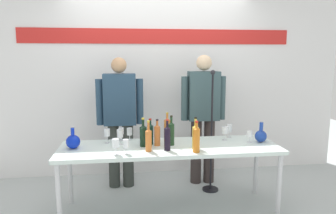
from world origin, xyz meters
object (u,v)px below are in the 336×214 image
at_px(presenter_left, 120,115).
at_px(wine_bottle_6, 195,136).
at_px(wine_bottle_4, 143,135).
at_px(wine_glass_right_0, 225,130).
at_px(wine_bottle_8, 171,133).
at_px(wine_bottle_1, 196,139).
at_px(presenter_right, 203,112).
at_px(wine_bottle_5, 150,133).
at_px(microphone_stand, 211,151).
at_px(wine_glass_right_2, 229,128).
at_px(wine_glass_left_2, 129,132).
at_px(wine_glass_left_4, 126,144).
at_px(decanter_blue_right, 261,136).
at_px(wine_glass_left_5, 121,131).
at_px(wine_bottle_7, 167,129).
at_px(decanter_blue_left, 73,141).
at_px(wine_bottle_2, 149,139).
at_px(wine_glass_left_3, 107,133).
at_px(display_table, 170,151).
at_px(wine_glass_left_0, 116,143).
at_px(wine_glass_left_1, 120,134).
at_px(wine_glass_right_1, 249,134).
at_px(wine_bottle_0, 167,137).
at_px(wine_bottle_3, 157,134).

height_order(presenter_left, wine_bottle_6, presenter_left).
distance_m(wine_bottle_4, wine_glass_right_0, 0.94).
distance_m(wine_bottle_6, wine_bottle_8, 0.28).
distance_m(presenter_left, wine_bottle_1, 1.25).
height_order(presenter_right, wine_bottle_5, presenter_right).
distance_m(presenter_right, microphone_stand, 0.53).
distance_m(wine_bottle_5, wine_glass_right_2, 0.96).
bearing_deg(wine_glass_left_2, wine_glass_left_4, -94.24).
xyz_separation_m(decanter_blue_right, wine_glass_left_5, (-1.54, 0.25, 0.03)).
relative_size(decanter_blue_right, wine_glass_left_2, 1.58).
relative_size(wine_bottle_5, wine_bottle_7, 0.88).
xyz_separation_m(presenter_right, wine_bottle_4, (-0.82, -0.70, -0.11)).
bearing_deg(wine_bottle_7, decanter_blue_left, -169.08).
relative_size(wine_bottle_2, wine_glass_left_3, 1.96).
xyz_separation_m(wine_bottle_5, microphone_stand, (0.78, 0.36, -0.35)).
xyz_separation_m(display_table, wine_glass_left_0, (-0.56, -0.23, 0.17)).
bearing_deg(wine_glass_right_2, wine_glass_left_3, -177.01).
xyz_separation_m(presenter_left, microphone_stand, (1.11, -0.27, -0.44)).
relative_size(decanter_blue_left, microphone_stand, 0.14).
distance_m(wine_glass_left_0, wine_glass_left_3, 0.44).
relative_size(wine_bottle_8, wine_glass_left_2, 2.28).
bearing_deg(wine_glass_left_1, wine_glass_right_1, -3.95).
bearing_deg(wine_glass_right_1, wine_glass_right_2, 121.01).
distance_m(wine_bottle_4, wine_glass_left_2, 0.31).
xyz_separation_m(decanter_blue_right, wine_glass_left_3, (-1.69, 0.17, 0.04)).
xyz_separation_m(wine_bottle_5, wine_glass_left_4, (-0.26, -0.31, -0.03)).
bearing_deg(wine_bottle_7, wine_bottle_2, -122.05).
height_order(wine_bottle_1, wine_glass_left_5, wine_bottle_1).
distance_m(wine_glass_left_3, wine_glass_right_0, 1.32).
xyz_separation_m(wine_bottle_8, wine_glass_left_5, (-0.54, 0.25, -0.03)).
bearing_deg(wine_bottle_2, display_table, 33.82).
height_order(decanter_blue_right, wine_bottle_7, wine_bottle_7).
distance_m(presenter_left, wine_bottle_7, 0.74).
xyz_separation_m(display_table, wine_glass_right_2, (0.74, 0.27, 0.16)).
bearing_deg(wine_bottle_0, wine_glass_left_2, 130.01).
height_order(wine_glass_left_0, wine_glass_right_0, wine_glass_left_0).
relative_size(presenter_left, wine_glass_left_2, 11.72).
bearing_deg(display_table, wine_glass_right_2, 20.03).
relative_size(decanter_blue_right, wine_bottle_3, 0.78).
distance_m(wine_bottle_0, wine_glass_left_5, 0.64).
bearing_deg(wine_glass_left_1, wine_glass_left_3, 151.86).
relative_size(display_table, decanter_blue_left, 10.62).
relative_size(wine_glass_left_2, wine_glass_left_3, 0.89).
xyz_separation_m(wine_bottle_2, wine_glass_left_0, (-0.32, -0.07, -0.01)).
distance_m(decanter_blue_right, wine_bottle_1, 0.85).
distance_m(decanter_blue_right, wine_bottle_0, 1.09).
distance_m(wine_bottle_6, microphone_stand, 0.76).
xyz_separation_m(wine_bottle_5, wine_bottle_8, (0.22, -0.06, 0.01)).
xyz_separation_m(wine_bottle_6, wine_glass_left_2, (-0.67, 0.42, -0.04)).
height_order(wine_glass_left_1, wine_glass_right_1, wine_glass_left_1).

